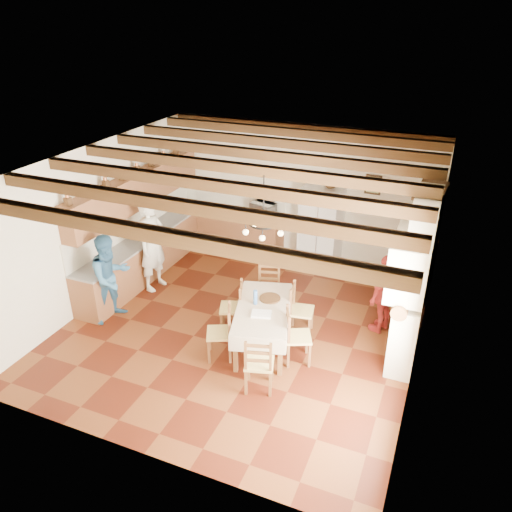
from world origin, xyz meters
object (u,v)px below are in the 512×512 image
at_px(microwave, 263,209).
at_px(chair_left_far, 231,307).
at_px(hutch, 423,243).
at_px(chair_left_near, 219,332).
at_px(dining_table, 263,312).
at_px(person_woman_red, 385,294).
at_px(chair_right_near, 298,336).
at_px(chair_right_far, 302,310).
at_px(chair_end_far, 268,291).
at_px(person_man, 152,245).
at_px(refrigerator, 322,224).
at_px(person_woman_blue, 111,278).
at_px(chair_end_near, 259,362).

bearing_deg(microwave, chair_left_far, -61.21).
xyz_separation_m(hutch, microwave, (-3.57, 0.60, -0.04)).
bearing_deg(chair_left_near, dining_table, 112.22).
bearing_deg(person_woman_red, chair_right_near, -15.65).
relative_size(chair_right_far, chair_end_far, 1.00).
xyz_separation_m(chair_right_far, person_man, (-3.27, 0.42, 0.48)).
height_order(refrigerator, dining_table, refrigerator).
bearing_deg(chair_left_near, chair_right_far, 112.93).
bearing_deg(chair_right_near, chair_left_near, 83.80).
relative_size(hutch, person_woman_blue, 1.32).
distance_m(chair_left_far, microwave, 3.36).
height_order(hutch, dining_table, hutch).
bearing_deg(microwave, person_woman_red, -18.19).
height_order(chair_left_far, chair_end_near, same).
height_order(chair_end_near, chair_end_far, same).
bearing_deg(hutch, chair_end_far, -139.21).
distance_m(chair_end_near, person_woman_red, 2.69).
height_order(person_woman_red, microwave, person_woman_red).
distance_m(dining_table, person_man, 2.95).
xyz_separation_m(chair_left_near, chair_right_near, (1.22, 0.39, 0.00)).
xyz_separation_m(chair_right_near, chair_end_far, (-0.96, 1.14, 0.00)).
bearing_deg(dining_table, person_man, 160.36).
relative_size(refrigerator, chair_right_near, 1.80).
distance_m(chair_end_far, person_man, 2.54).
distance_m(refrigerator, chair_left_near, 4.13).
xyz_separation_m(dining_table, chair_end_near, (0.36, -1.04, -0.18)).
relative_size(chair_left_far, person_woman_blue, 0.58).
xyz_separation_m(chair_left_far, person_woman_blue, (-2.18, -0.45, 0.35)).
bearing_deg(dining_table, hutch, 52.04).
bearing_deg(dining_table, person_woman_red, 34.49).
bearing_deg(chair_right_near, hutch, -50.89).
xyz_separation_m(chair_left_far, chair_end_near, (1.02, -1.22, 0.00)).
height_order(person_woman_blue, person_woman_red, person_woman_blue).
bearing_deg(person_man, person_woman_blue, -177.83).
distance_m(person_woman_blue, microwave, 3.97).
xyz_separation_m(refrigerator, microwave, (-1.37, -0.08, 0.18)).
distance_m(chair_left_far, person_man, 2.30).
height_order(chair_end_near, microwave, microwave).
height_order(refrigerator, person_woman_blue, refrigerator).
bearing_deg(chair_end_far, refrigerator, 68.44).
xyz_separation_m(chair_right_far, chair_end_near, (-0.14, -1.60, 0.00)).
distance_m(refrigerator, chair_right_near, 3.77).
distance_m(person_man, microwave, 2.81).
height_order(chair_end_near, person_woman_blue, person_woman_blue).
distance_m(chair_left_near, chair_end_far, 1.55).
distance_m(person_man, person_woman_blue, 1.25).
xyz_separation_m(hutch, chair_end_far, (-2.48, -1.87, -0.61)).
xyz_separation_m(person_woman_red, microwave, (-3.16, 2.19, 0.31)).
xyz_separation_m(chair_end_far, person_woman_red, (2.07, 0.28, 0.26)).
distance_m(person_woman_blue, person_woman_red, 4.87).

